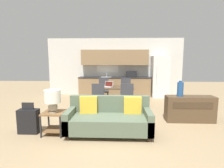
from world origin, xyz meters
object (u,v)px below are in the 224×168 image
at_px(table_lamp, 52,98).
at_px(credenza, 190,109).
at_px(couch, 109,119).
at_px(vase, 180,89).
at_px(dining_chair_near_left, 99,97).
at_px(laptop, 108,86).
at_px(dining_chair_far_right, 126,89).
at_px(side_table, 54,119).
at_px(dining_chair_near_right, 127,97).
at_px(suitcase, 29,121).
at_px(dining_table, 114,89).
at_px(refrigerator, 160,77).
at_px(dining_chair_far_left, 104,89).

height_order(table_lamp, credenza, table_lamp).
xyz_separation_m(couch, vase, (1.88, 0.86, 0.56)).
distance_m(vase, dining_chair_near_left, 2.42).
bearing_deg(laptop, dining_chair_far_right, 73.33).
bearing_deg(side_table, credenza, 15.93).
bearing_deg(dining_chair_near_right, laptop, -43.00).
distance_m(couch, dining_chair_near_left, 1.62).
xyz_separation_m(credenza, suitcase, (-4.01, -0.94, -0.07)).
relative_size(dining_chair_near_left, laptop, 2.41).
bearing_deg(dining_chair_near_right, dining_table, -54.42).
bearing_deg(side_table, laptop, 65.87).
distance_m(couch, table_lamp, 1.35).
relative_size(refrigerator, dining_chair_near_left, 1.94).
distance_m(credenza, dining_chair_far_left, 3.41).
distance_m(refrigerator, credenza, 3.32).
relative_size(couch, vase, 4.48).
xyz_separation_m(dining_table, credenza, (2.12, -1.46, -0.30)).
relative_size(dining_chair_near_right, laptop, 2.41).
distance_m(refrigerator, laptop, 2.90).
bearing_deg(vase, credenza, 2.69).
distance_m(dining_table, suitcase, 3.08).
bearing_deg(vase, side_table, -162.91).
xyz_separation_m(side_table, dining_chair_far_right, (1.74, 3.17, 0.17)).
distance_m(refrigerator, side_table, 5.42).
xyz_separation_m(refrigerator, dining_table, (-2.03, -1.81, -0.27)).
xyz_separation_m(dining_table, couch, (-0.04, -2.34, -0.32)).
bearing_deg(credenza, refrigerator, 91.50).
xyz_separation_m(vase, dining_chair_far_right, (-1.38, 2.21, -0.38)).
relative_size(dining_chair_near_right, dining_chair_far_left, 1.00).
relative_size(dining_chair_far_left, laptop, 2.41).
height_order(dining_chair_near_left, suitcase, dining_chair_near_left).
bearing_deg(dining_table, credenza, -34.53).
distance_m(table_lamp, credenza, 3.59).
bearing_deg(laptop, table_lamp, -89.41).
relative_size(side_table, vase, 1.22).
xyz_separation_m(credenza, vase, (-0.29, -0.01, 0.55)).
relative_size(credenza, vase, 3.06).
distance_m(dining_table, credenza, 2.59).
distance_m(refrigerator, dining_chair_far_left, 2.71).
height_order(credenza, dining_chair_near_right, dining_chair_near_right).
bearing_deg(credenza, couch, -157.90).
xyz_separation_m(dining_chair_far_left, suitcase, (-1.45, -3.18, -0.23)).
relative_size(dining_table, couch, 0.73).
bearing_deg(refrigerator, couch, -116.62).
height_order(dining_chair_far_right, laptop, dining_chair_far_right).
bearing_deg(dining_chair_near_left, credenza, 173.10).
bearing_deg(vase, dining_chair_near_right, 151.85).
distance_m(couch, laptop, 2.36).
bearing_deg(dining_table, dining_chair_far_left, 119.75).
relative_size(dining_table, suitcase, 1.92).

